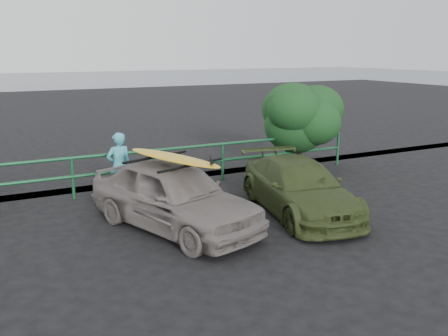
# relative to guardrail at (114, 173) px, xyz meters

# --- Properties ---
(ground) EXTENTS (80.00, 80.00, 0.00)m
(ground) POSITION_rel_guardrail_xyz_m (0.00, -5.00, -0.52)
(ground) COLOR black
(guardrail) EXTENTS (14.00, 0.08, 1.04)m
(guardrail) POSITION_rel_guardrail_xyz_m (0.00, 0.00, 0.00)
(guardrail) COLOR #164E2B
(guardrail) RESTS_ON ground
(shrub_right) EXTENTS (3.20, 2.40, 2.24)m
(shrub_right) POSITION_rel_guardrail_xyz_m (5.00, 0.50, 0.60)
(shrub_right) COLOR #163E19
(shrub_right) RESTS_ON ground
(sedan) EXTENTS (2.80, 4.30, 1.36)m
(sedan) POSITION_rel_guardrail_xyz_m (0.39, -2.99, 0.16)
(sedan) COLOR slate
(sedan) RESTS_ON ground
(olive_vehicle) EXTENTS (2.32, 4.18, 1.15)m
(olive_vehicle) POSITION_rel_guardrail_xyz_m (3.19, -3.29, 0.05)
(olive_vehicle) COLOR #34411C
(olive_vehicle) RESTS_ON ground
(man) EXTENTS (0.63, 0.45, 1.63)m
(man) POSITION_rel_guardrail_xyz_m (-0.02, -0.57, 0.29)
(man) COLOR #3DA5B9
(man) RESTS_ON ground
(roof_rack) EXTENTS (1.86, 1.56, 0.05)m
(roof_rack) POSITION_rel_guardrail_xyz_m (0.39, -2.99, 0.87)
(roof_rack) COLOR black
(roof_rack) RESTS_ON sedan
(surfboard) EXTENTS (1.33, 2.60, 0.08)m
(surfboard) POSITION_rel_guardrail_xyz_m (0.39, -2.99, 0.93)
(surfboard) COLOR gold
(surfboard) RESTS_ON roof_rack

